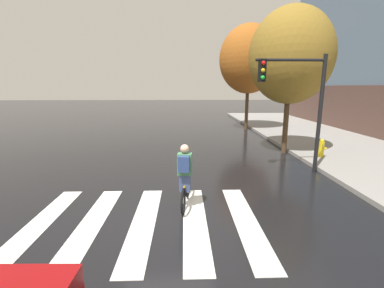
% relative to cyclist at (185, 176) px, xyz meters
% --- Properties ---
extents(ground_plane, '(120.00, 120.00, 0.00)m').
position_rel_cyclist_xyz_m(ground_plane, '(-0.49, -0.82, -0.84)').
color(ground_plane, black).
extents(crosswalk_stripes, '(5.34, 3.85, 0.01)m').
position_rel_cyclist_xyz_m(crosswalk_stripes, '(-0.97, -0.82, -0.84)').
color(crosswalk_stripes, silver).
rests_on(crosswalk_stripes, ground).
extents(cyclist, '(0.39, 1.71, 1.69)m').
position_rel_cyclist_xyz_m(cyclist, '(0.00, 0.00, 0.00)').
color(cyclist, black).
rests_on(cyclist, ground).
extents(traffic_light_near, '(2.47, 0.28, 4.20)m').
position_rel_cyclist_xyz_m(traffic_light_near, '(4.00, 2.80, 2.02)').
color(traffic_light_near, black).
rests_on(traffic_light_near, ground).
extents(fire_hydrant, '(0.33, 0.22, 0.78)m').
position_rel_cyclist_xyz_m(fire_hydrant, '(5.89, 4.45, -0.31)').
color(fire_hydrant, gold).
rests_on(fire_hydrant, sidewalk).
extents(street_tree_near, '(3.71, 3.71, 6.59)m').
position_rel_cyclist_xyz_m(street_tree_near, '(4.78, 5.79, 3.61)').
color(street_tree_near, '#4C3823').
rests_on(street_tree_near, ground).
extents(street_tree_mid, '(4.17, 4.17, 7.42)m').
position_rel_cyclist_xyz_m(street_tree_mid, '(4.61, 13.05, 4.17)').
color(street_tree_mid, '#4C3823').
rests_on(street_tree_mid, ground).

